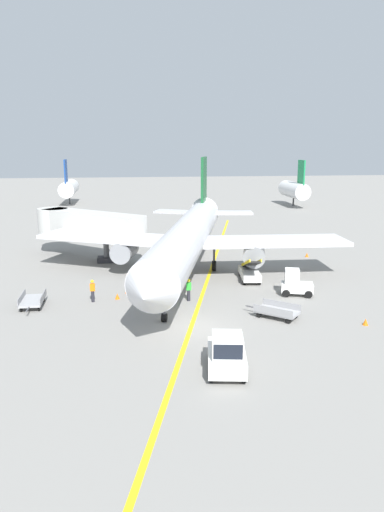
{
  "coord_description": "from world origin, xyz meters",
  "views": [
    {
      "loc": [
        -3.77,
        -28.45,
        11.35
      ],
      "look_at": [
        1.25,
        9.4,
        2.5
      ],
      "focal_mm": 33.51,
      "sensor_mm": 36.0,
      "label": 1
    }
  ],
  "objects_px": {
    "safety_cone_nose_right": "(117,296)",
    "safety_cone_wingtip_left": "(365,322)",
    "baggage_cart_loaded": "(32,300)",
    "belt_loader_forward_hold": "(250,272)",
    "baggage_tug_near_wing": "(295,284)",
    "safety_cone_nose_left": "(127,290)",
    "ground_crew_wing_walker": "(189,289)",
    "safety_cone_tail_area": "(144,291)",
    "baggage_cart_empty_trailing": "(277,311)",
    "safety_cone_wingtip_right": "(307,255)",
    "ground_crew_marshaller": "(93,290)",
    "airliner": "(188,237)",
    "pushback_tug": "(227,354)"
  },
  "relations": [
    {
      "from": "safety_cone_wingtip_right",
      "to": "baggage_cart_empty_trailing",
      "type": "bearing_deg",
      "value": -116.76
    },
    {
      "from": "ground_crew_marshaller",
      "to": "safety_cone_nose_left",
      "type": "relative_size",
      "value": 3.86
    },
    {
      "from": "baggage_tug_near_wing",
      "to": "safety_cone_nose_left",
      "type": "height_order",
      "value": "baggage_tug_near_wing"
    },
    {
      "from": "airliner",
      "to": "baggage_cart_loaded",
      "type": "bearing_deg",
      "value": -148.97
    },
    {
      "from": "pushback_tug",
      "to": "ground_crew_wing_walker",
      "type": "relative_size",
      "value": 2.27
    },
    {
      "from": "safety_cone_nose_left",
      "to": "safety_cone_nose_right",
      "type": "height_order",
      "value": "same"
    },
    {
      "from": "baggage_tug_near_wing",
      "to": "safety_cone_nose_left",
      "type": "bearing_deg",
      "value": 169.98
    },
    {
      "from": "pushback_tug",
      "to": "baggage_cart_loaded",
      "type": "height_order",
      "value": "pushback_tug"
    },
    {
      "from": "baggage_cart_loaded",
      "to": "safety_cone_nose_right",
      "type": "xyz_separation_m",
      "value": [
        6.02,
        0.96,
        -0.25
      ]
    },
    {
      "from": "pushback_tug",
      "to": "ground_crew_marshaller",
      "type": "bearing_deg",
      "value": 121.46
    },
    {
      "from": "belt_loader_forward_hold",
      "to": "safety_cone_nose_left",
      "type": "relative_size",
      "value": 11.62
    },
    {
      "from": "belt_loader_forward_hold",
      "to": "ground_crew_wing_walker",
      "type": "distance_m",
      "value": 7.59
    },
    {
      "from": "safety_cone_tail_area",
      "to": "safety_cone_wingtip_right",
      "type": "bearing_deg",
      "value": 31.06
    },
    {
      "from": "airliner",
      "to": "safety_cone_tail_area",
      "type": "height_order",
      "value": "airliner"
    },
    {
      "from": "baggage_tug_near_wing",
      "to": "baggage_cart_loaded",
      "type": "relative_size",
      "value": 0.71
    },
    {
      "from": "baggage_tug_near_wing",
      "to": "safety_cone_nose_right",
      "type": "xyz_separation_m",
      "value": [
        -13.66,
        0.88,
        -0.71
      ]
    },
    {
      "from": "safety_cone_wingtip_left",
      "to": "baggage_cart_empty_trailing",
      "type": "bearing_deg",
      "value": 158.77
    },
    {
      "from": "baggage_cart_empty_trailing",
      "to": "safety_cone_wingtip_left",
      "type": "distance_m",
      "value": 5.69
    },
    {
      "from": "baggage_tug_near_wing",
      "to": "safety_cone_wingtip_left",
      "type": "bearing_deg",
      "value": -70.34
    },
    {
      "from": "airliner",
      "to": "safety_cone_wingtip_left",
      "type": "xyz_separation_m",
      "value": [
        9.81,
        -13.99,
        -3.2
      ]
    },
    {
      "from": "baggage_cart_loaded",
      "to": "safety_cone_nose_left",
      "type": "height_order",
      "value": "baggage_cart_loaded"
    },
    {
      "from": "belt_loader_forward_hold",
      "to": "safety_cone_nose_right",
      "type": "height_order",
      "value": "belt_loader_forward_hold"
    },
    {
      "from": "safety_cone_wingtip_left",
      "to": "safety_cone_tail_area",
      "type": "height_order",
      "value": "same"
    },
    {
      "from": "belt_loader_forward_hold",
      "to": "ground_crew_marshaller",
      "type": "height_order",
      "value": "belt_loader_forward_hold"
    },
    {
      "from": "safety_cone_wingtip_right",
      "to": "safety_cone_nose_right",
      "type": "bearing_deg",
      "value": -149.12
    },
    {
      "from": "baggage_cart_empty_trailing",
      "to": "safety_cone_nose_right",
      "type": "bearing_deg",
      "value": 152.84
    },
    {
      "from": "ground_crew_wing_walker",
      "to": "safety_cone_tail_area",
      "type": "distance_m",
      "value": 4.04
    },
    {
      "from": "baggage_cart_empty_trailing",
      "to": "ground_crew_marshaller",
      "type": "bearing_deg",
      "value": 157.94
    },
    {
      "from": "airliner",
      "to": "ground_crew_wing_walker",
      "type": "relative_size",
      "value": 20.5
    },
    {
      "from": "airliner",
      "to": "baggage_tug_near_wing",
      "type": "xyz_separation_m",
      "value": [
        7.42,
        -7.29,
        -2.49
      ]
    },
    {
      "from": "ground_crew_marshaller",
      "to": "safety_cone_nose_right",
      "type": "height_order",
      "value": "ground_crew_marshaller"
    },
    {
      "from": "ground_crew_wing_walker",
      "to": "safety_cone_nose_right",
      "type": "relative_size",
      "value": 3.86
    },
    {
      "from": "airliner",
      "to": "pushback_tug",
      "type": "relative_size",
      "value": 9.04
    },
    {
      "from": "baggage_tug_near_wing",
      "to": "safety_cone_tail_area",
      "type": "xyz_separation_m",
      "value": [
        -11.59,
        2.04,
        -0.71
      ]
    },
    {
      "from": "belt_loader_forward_hold",
      "to": "safety_cone_wingtip_left",
      "type": "height_order",
      "value": "belt_loader_forward_hold"
    },
    {
      "from": "baggage_tug_near_wing",
      "to": "ground_crew_marshaller",
      "type": "xyz_separation_m",
      "value": [
        -15.44,
        0.44,
        -0.02
      ]
    },
    {
      "from": "ground_crew_marshaller",
      "to": "safety_cone_nose_left",
      "type": "xyz_separation_m",
      "value": [
        2.52,
        1.84,
        -0.69
      ]
    },
    {
      "from": "safety_cone_nose_left",
      "to": "baggage_cart_empty_trailing",
      "type": "bearing_deg",
      "value": -34.67
    },
    {
      "from": "belt_loader_forward_hold",
      "to": "ground_crew_marshaller",
      "type": "xyz_separation_m",
      "value": [
        -12.99,
        -4.08,
        0.13
      ]
    },
    {
      "from": "safety_cone_tail_area",
      "to": "ground_crew_marshaller",
      "type": "bearing_deg",
      "value": -157.41
    },
    {
      "from": "ground_crew_wing_walker",
      "to": "safety_cone_wingtip_right",
      "type": "distance_m",
      "value": 18.96
    },
    {
      "from": "belt_loader_forward_hold",
      "to": "ground_crew_marshaller",
      "type": "distance_m",
      "value": 13.61
    },
    {
      "from": "ground_crew_marshaller",
      "to": "ground_crew_wing_walker",
      "type": "distance_m",
      "value": 7.13
    },
    {
      "from": "safety_cone_wingtip_right",
      "to": "safety_cone_tail_area",
      "type": "relative_size",
      "value": 1.0
    },
    {
      "from": "baggage_cart_empty_trailing",
      "to": "ground_crew_marshaller",
      "type": "relative_size",
      "value": 1.99
    },
    {
      "from": "airliner",
      "to": "ground_crew_wing_walker",
      "type": "distance_m",
      "value": 8.01
    },
    {
      "from": "safety_cone_nose_right",
      "to": "safety_cone_wingtip_left",
      "type": "xyz_separation_m",
      "value": [
        16.05,
        -7.57,
        0.0
      ]
    },
    {
      "from": "baggage_cart_loaded",
      "to": "safety_cone_nose_right",
      "type": "bearing_deg",
      "value": 9.06
    },
    {
      "from": "baggage_cart_loaded",
      "to": "safety_cone_wingtip_left",
      "type": "distance_m",
      "value": 23.04
    },
    {
      "from": "baggage_cart_loaded",
      "to": "ground_crew_wing_walker",
      "type": "distance_m",
      "value": 11.35
    }
  ]
}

